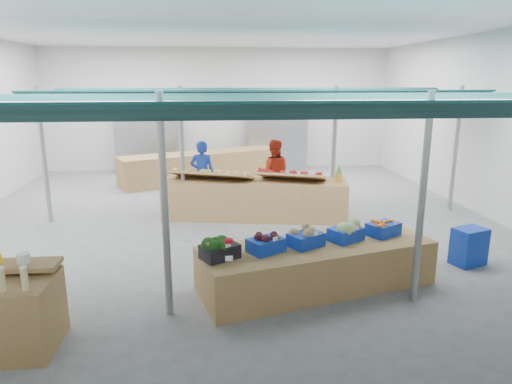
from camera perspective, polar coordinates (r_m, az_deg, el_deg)
floor at (r=10.30m, az=-3.44°, el=-3.84°), size 13.00×13.00×0.00m
hall at (r=11.25m, az=-3.99°, el=11.39°), size 13.00×13.00×13.00m
pole_grid at (r=8.24m, az=2.20°, el=4.66°), size 10.00×4.60×3.00m
awnings at (r=8.14m, az=2.26°, el=11.40°), size 9.50×7.08×0.30m
back_shelving_left at (r=16.08m, az=-13.51°, el=5.91°), size 2.00×0.50×2.00m
back_shelving_right at (r=16.12m, az=2.65°, el=6.30°), size 2.00×0.50×2.00m
veg_counter at (r=7.17m, az=7.57°, el=-9.09°), size 3.77×2.08×0.70m
fruit_counter at (r=10.53m, az=-0.17°, el=-0.87°), size 4.29×1.73×0.90m
far_counter at (r=14.49m, az=-6.85°, el=3.17°), size 5.05×2.95×0.91m
crate_stack at (r=8.75m, az=25.07°, el=-6.17°), size 0.64×0.54×0.65m
vendor_left at (r=11.46m, az=-6.73°, el=2.25°), size 0.67×0.50×1.67m
vendor_right at (r=11.58m, az=2.22°, el=2.46°), size 0.91×0.77×1.67m
crate_broccoli at (r=6.43m, az=-4.56°, el=-6.92°), size 0.61×0.55×0.35m
crate_beets at (r=6.65m, az=1.24°, el=-6.38°), size 0.61×0.55×0.29m
crate_celeriac at (r=6.90m, az=6.24°, el=-5.59°), size 0.61×0.55×0.31m
crate_cabbage at (r=7.23m, az=11.18°, el=-4.75°), size 0.61×0.55×0.35m
crate_carrots at (r=7.63m, az=15.62°, el=-4.39°), size 0.61×0.55×0.29m
sparrow at (r=6.25m, az=-5.67°, el=-6.70°), size 0.12×0.09×0.11m
pole_ribbon at (r=5.95m, az=-3.43°, el=-6.32°), size 0.12×0.12×0.28m
apple_heap_yellow at (r=10.42m, az=-5.69°, el=2.37°), size 2.02×1.32×0.27m
apple_heap_red at (r=10.26m, az=4.50°, el=2.22°), size 1.65×1.18×0.27m
pineapple at (r=10.32m, az=10.31°, el=2.19°), size 0.14×0.14×0.39m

